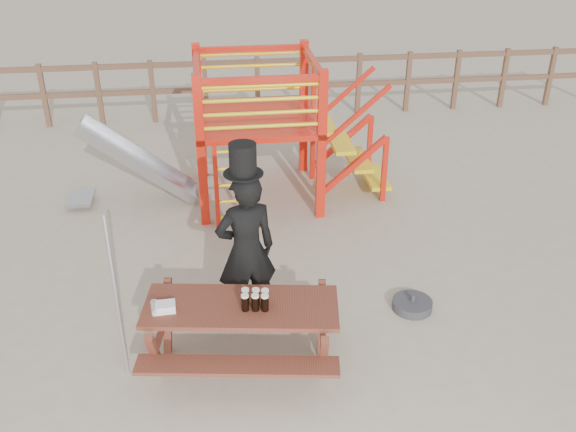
# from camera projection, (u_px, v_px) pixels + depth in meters

# --- Properties ---
(ground) EXTENTS (60.00, 60.00, 0.00)m
(ground) POSITION_uv_depth(u_px,v_px,m) (270.00, 351.00, 6.53)
(ground) COLOR tan
(ground) RESTS_ON ground
(back_fence) EXTENTS (15.09, 0.09, 1.20)m
(back_fence) POSITION_uv_depth(u_px,v_px,m) (231.00, 82.00, 12.28)
(back_fence) COLOR brown
(back_fence) RESTS_ON ground
(playground_fort) EXTENTS (4.71, 1.84, 2.10)m
(playground_fort) POSITION_uv_depth(u_px,v_px,m) (252.00, 128.00, 9.15)
(playground_fort) COLOR red
(playground_fort) RESTS_ON ground
(picnic_table) EXTENTS (2.00, 1.52, 0.71)m
(picnic_table) POSITION_uv_depth(u_px,v_px,m) (242.00, 327.00, 6.16)
(picnic_table) COLOR brown
(picnic_table) RESTS_ON ground
(man_with_hat) EXTENTS (0.71, 0.54, 2.05)m
(man_with_hat) POSITION_uv_depth(u_px,v_px,m) (246.00, 247.00, 6.56)
(man_with_hat) COLOR black
(man_with_hat) RESTS_ON ground
(metal_pole) EXTENTS (0.04, 0.04, 1.76)m
(metal_pole) POSITION_uv_depth(u_px,v_px,m) (117.00, 300.00, 5.82)
(metal_pole) COLOR #B2B2B7
(metal_pole) RESTS_ON ground
(parasol_base) EXTENTS (0.45, 0.45, 0.19)m
(parasol_base) POSITION_uv_depth(u_px,v_px,m) (412.00, 305.00, 7.14)
(parasol_base) COLOR #343438
(parasol_base) RESTS_ON ground
(paper_bag) EXTENTS (0.19, 0.15, 0.08)m
(paper_bag) POSITION_uv_depth(u_px,v_px,m) (166.00, 307.00, 5.94)
(paper_bag) COLOR white
(paper_bag) RESTS_ON picnic_table
(stout_pints) EXTENTS (0.26, 0.19, 0.17)m
(stout_pints) POSITION_uv_depth(u_px,v_px,m) (255.00, 300.00, 5.97)
(stout_pints) COLOR black
(stout_pints) RESTS_ON picnic_table
(empty_glasses) EXTENTS (0.07, 0.07, 0.15)m
(empty_glasses) POSITION_uv_depth(u_px,v_px,m) (155.00, 308.00, 5.88)
(empty_glasses) COLOR silver
(empty_glasses) RESTS_ON picnic_table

